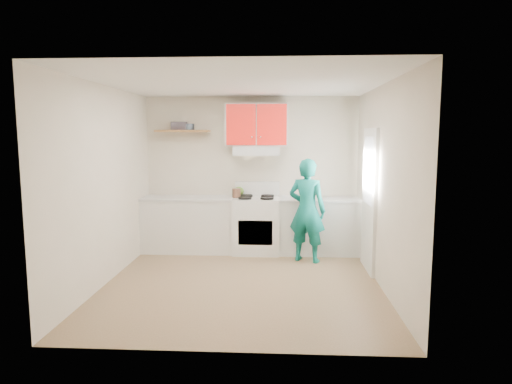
# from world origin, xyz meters

# --- Properties ---
(floor) EXTENTS (3.80, 3.80, 0.00)m
(floor) POSITION_xyz_m (0.00, 0.00, 0.00)
(floor) COLOR brown
(floor) RESTS_ON ground
(ceiling) EXTENTS (3.60, 3.80, 0.04)m
(ceiling) POSITION_xyz_m (0.00, 0.00, 2.60)
(ceiling) COLOR white
(ceiling) RESTS_ON floor
(back_wall) EXTENTS (3.60, 0.04, 2.60)m
(back_wall) POSITION_xyz_m (0.00, 1.90, 1.30)
(back_wall) COLOR beige
(back_wall) RESTS_ON floor
(front_wall) EXTENTS (3.60, 0.04, 2.60)m
(front_wall) POSITION_xyz_m (0.00, -1.90, 1.30)
(front_wall) COLOR beige
(front_wall) RESTS_ON floor
(left_wall) EXTENTS (0.04, 3.80, 2.60)m
(left_wall) POSITION_xyz_m (-1.80, 0.00, 1.30)
(left_wall) COLOR beige
(left_wall) RESTS_ON floor
(right_wall) EXTENTS (0.04, 3.80, 2.60)m
(right_wall) POSITION_xyz_m (1.80, 0.00, 1.30)
(right_wall) COLOR beige
(right_wall) RESTS_ON floor
(door) EXTENTS (0.05, 0.85, 2.05)m
(door) POSITION_xyz_m (1.78, 0.70, 1.02)
(door) COLOR white
(door) RESTS_ON floor
(door_glass) EXTENTS (0.01, 0.55, 0.95)m
(door_glass) POSITION_xyz_m (1.75, 0.70, 1.45)
(door_glass) COLOR white
(door_glass) RESTS_ON door
(counter_left) EXTENTS (1.52, 0.60, 0.90)m
(counter_left) POSITION_xyz_m (-1.04, 1.60, 0.45)
(counter_left) COLOR silver
(counter_left) RESTS_ON floor
(counter_right) EXTENTS (1.32, 0.60, 0.90)m
(counter_right) POSITION_xyz_m (1.14, 1.60, 0.45)
(counter_right) COLOR silver
(counter_right) RESTS_ON floor
(stove) EXTENTS (0.76, 0.65, 0.92)m
(stove) POSITION_xyz_m (0.10, 1.57, 0.46)
(stove) COLOR white
(stove) RESTS_ON floor
(range_hood) EXTENTS (0.76, 0.44, 0.15)m
(range_hood) POSITION_xyz_m (0.10, 1.68, 1.70)
(range_hood) COLOR silver
(range_hood) RESTS_ON back_wall
(upper_cabinets) EXTENTS (1.02, 0.33, 0.70)m
(upper_cabinets) POSITION_xyz_m (0.10, 1.73, 2.12)
(upper_cabinets) COLOR red
(upper_cabinets) RESTS_ON back_wall
(shelf) EXTENTS (0.90, 0.30, 0.04)m
(shelf) POSITION_xyz_m (-1.15, 1.75, 2.02)
(shelf) COLOR brown
(shelf) RESTS_ON back_wall
(books) EXTENTS (0.28, 0.22, 0.14)m
(books) POSITION_xyz_m (-1.22, 1.79, 2.11)
(books) COLOR #403840
(books) RESTS_ON shelf
(tin) EXTENTS (0.22, 0.22, 0.10)m
(tin) POSITION_xyz_m (-1.04, 1.78, 2.09)
(tin) COLOR #333D4C
(tin) RESTS_ON shelf
(kettle) EXTENTS (0.23, 0.23, 0.16)m
(kettle) POSITION_xyz_m (-0.22, 1.83, 1.00)
(kettle) COLOR #548224
(kettle) RESTS_ON stove
(crock) EXTENTS (0.15, 0.15, 0.17)m
(crock) POSITION_xyz_m (-0.23, 1.59, 0.98)
(crock) COLOR #513223
(crock) RESTS_ON counter_left
(cutting_board) EXTENTS (0.35, 0.30, 0.02)m
(cutting_board) POSITION_xyz_m (0.76, 1.56, 0.91)
(cutting_board) COLOR olive
(cutting_board) RESTS_ON counter_right
(silicone_mat) EXTENTS (0.31, 0.27, 0.01)m
(silicone_mat) POSITION_xyz_m (1.58, 1.52, 0.90)
(silicone_mat) COLOR red
(silicone_mat) RESTS_ON counter_right
(person) EXTENTS (0.69, 0.57, 1.60)m
(person) POSITION_xyz_m (0.91, 1.08, 0.80)
(person) COLOR #0B675E
(person) RESTS_ON floor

